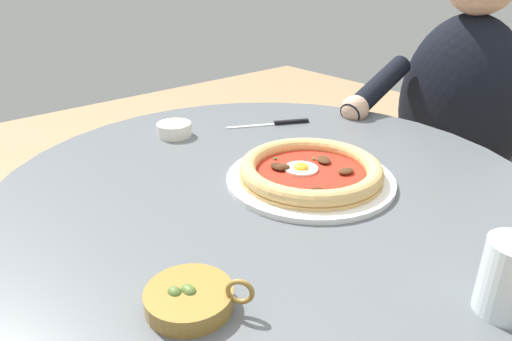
{
  "coord_description": "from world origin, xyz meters",
  "views": [
    {
      "loc": [
        0.56,
        -0.51,
        1.09
      ],
      "look_at": [
        -0.02,
        -0.02,
        0.73
      ],
      "focal_mm": 32.6,
      "sensor_mm": 36.0,
      "label": 1
    }
  ],
  "objects_px": {
    "water_glass": "(509,282)",
    "ramekin_capers": "(174,129)",
    "pizza_on_plate": "(310,172)",
    "diner_person": "(444,176)",
    "steak_knife": "(280,123)",
    "dining_table": "(269,250)",
    "cafe_chair_diner": "(467,162)",
    "olive_pan": "(190,298)"
  },
  "relations": [
    {
      "from": "diner_person",
      "to": "cafe_chair_diner",
      "type": "height_order",
      "value": "diner_person"
    },
    {
      "from": "pizza_on_plate",
      "to": "water_glass",
      "type": "xyz_separation_m",
      "value": [
        0.37,
        -0.08,
        0.02
      ]
    },
    {
      "from": "water_glass",
      "to": "cafe_chair_diner",
      "type": "xyz_separation_m",
      "value": [
        -0.44,
        0.88,
        -0.26
      ]
    },
    {
      "from": "pizza_on_plate",
      "to": "steak_knife",
      "type": "height_order",
      "value": "pizza_on_plate"
    },
    {
      "from": "diner_person",
      "to": "water_glass",
      "type": "bearing_deg",
      "value": -59.37
    },
    {
      "from": "diner_person",
      "to": "cafe_chair_diner",
      "type": "relative_size",
      "value": 1.38
    },
    {
      "from": "pizza_on_plate",
      "to": "diner_person",
      "type": "relative_size",
      "value": 0.27
    },
    {
      "from": "dining_table",
      "to": "steak_knife",
      "type": "xyz_separation_m",
      "value": [
        -0.21,
        0.23,
        0.16
      ]
    },
    {
      "from": "steak_knife",
      "to": "dining_table",
      "type": "bearing_deg",
      "value": -47.07
    },
    {
      "from": "steak_knife",
      "to": "cafe_chair_diner",
      "type": "distance_m",
      "value": 0.69
    },
    {
      "from": "water_glass",
      "to": "olive_pan",
      "type": "bearing_deg",
      "value": -131.74
    },
    {
      "from": "water_glass",
      "to": "ramekin_capers",
      "type": "xyz_separation_m",
      "value": [
        -0.74,
        0.02,
        -0.02
      ]
    },
    {
      "from": "dining_table",
      "to": "cafe_chair_diner",
      "type": "xyz_separation_m",
      "value": [
        -0.01,
        0.85,
        -0.06
      ]
    },
    {
      "from": "water_glass",
      "to": "diner_person",
      "type": "distance_m",
      "value": 0.9
    },
    {
      "from": "steak_knife",
      "to": "pizza_on_plate",
      "type": "bearing_deg",
      "value": -33.65
    },
    {
      "from": "pizza_on_plate",
      "to": "ramekin_capers",
      "type": "height_order",
      "value": "pizza_on_plate"
    },
    {
      "from": "pizza_on_plate",
      "to": "cafe_chair_diner",
      "type": "height_order",
      "value": "cafe_chair_diner"
    },
    {
      "from": "water_glass",
      "to": "cafe_chair_diner",
      "type": "distance_m",
      "value": 1.01
    },
    {
      "from": "dining_table",
      "to": "pizza_on_plate",
      "type": "relative_size",
      "value": 3.24
    },
    {
      "from": "pizza_on_plate",
      "to": "diner_person",
      "type": "bearing_deg",
      "value": 95.57
    },
    {
      "from": "olive_pan",
      "to": "diner_person",
      "type": "relative_size",
      "value": 0.1
    },
    {
      "from": "pizza_on_plate",
      "to": "ramekin_capers",
      "type": "relative_size",
      "value": 3.92
    },
    {
      "from": "steak_knife",
      "to": "cafe_chair_diner",
      "type": "height_order",
      "value": "cafe_chair_diner"
    },
    {
      "from": "dining_table",
      "to": "olive_pan",
      "type": "xyz_separation_m",
      "value": [
        0.19,
        -0.29,
        0.17
      ]
    },
    {
      "from": "olive_pan",
      "to": "cafe_chair_diner",
      "type": "xyz_separation_m",
      "value": [
        -0.2,
        1.15,
        -0.23
      ]
    },
    {
      "from": "steak_knife",
      "to": "ramekin_capers",
      "type": "relative_size",
      "value": 2.4
    },
    {
      "from": "ramekin_capers",
      "to": "cafe_chair_diner",
      "type": "bearing_deg",
      "value": 71.0
    },
    {
      "from": "steak_knife",
      "to": "ramekin_capers",
      "type": "height_order",
      "value": "ramekin_capers"
    },
    {
      "from": "dining_table",
      "to": "cafe_chair_diner",
      "type": "height_order",
      "value": "cafe_chair_diner"
    },
    {
      "from": "steak_knife",
      "to": "diner_person",
      "type": "bearing_deg",
      "value": 68.15
    },
    {
      "from": "steak_knife",
      "to": "diner_person",
      "type": "height_order",
      "value": "diner_person"
    },
    {
      "from": "cafe_chair_diner",
      "to": "ramekin_capers",
      "type": "bearing_deg",
      "value": -109.0
    },
    {
      "from": "ramekin_capers",
      "to": "diner_person",
      "type": "relative_size",
      "value": 0.07
    },
    {
      "from": "water_glass",
      "to": "pizza_on_plate",
      "type": "bearing_deg",
      "value": 168.3
    },
    {
      "from": "cafe_chair_diner",
      "to": "steak_knife",
      "type": "bearing_deg",
      "value": -107.43
    },
    {
      "from": "water_glass",
      "to": "steak_knife",
      "type": "height_order",
      "value": "water_glass"
    },
    {
      "from": "water_glass",
      "to": "diner_person",
      "type": "relative_size",
      "value": 0.08
    },
    {
      "from": "dining_table",
      "to": "steak_knife",
      "type": "distance_m",
      "value": 0.35
    },
    {
      "from": "pizza_on_plate",
      "to": "diner_person",
      "type": "distance_m",
      "value": 0.71
    },
    {
      "from": "dining_table",
      "to": "olive_pan",
      "type": "bearing_deg",
      "value": -57.7
    },
    {
      "from": "steak_knife",
      "to": "cafe_chair_diner",
      "type": "bearing_deg",
      "value": 72.57
    },
    {
      "from": "steak_knife",
      "to": "diner_person",
      "type": "distance_m",
      "value": 0.57
    }
  ]
}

